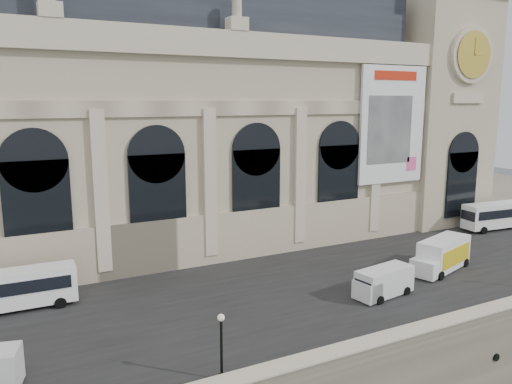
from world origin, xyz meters
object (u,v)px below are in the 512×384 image
at_px(van_c, 382,283).
at_px(lamp_left, 221,348).
at_px(bus_right, 503,214).
at_px(bus_left, 1,291).
at_px(box_truck, 442,255).

relative_size(van_c, lamp_left, 1.38).
bearing_deg(bus_right, bus_left, 179.41).
xyz_separation_m(van_c, box_truck, (9.29, 2.37, 0.31)).
bearing_deg(bus_left, van_c, -21.30).
xyz_separation_m(bus_left, lamp_left, (10.93, -16.03, 0.25)).
distance_m(van_c, lamp_left, 17.27).
xyz_separation_m(bus_right, van_c, (-28.23, -10.08, -0.66)).
bearing_deg(bus_right, box_truck, -157.85).
xyz_separation_m(bus_left, van_c, (27.32, -10.65, -0.55)).
relative_size(bus_right, lamp_left, 2.86).
bearing_deg(box_truck, bus_right, 22.15).
distance_m(van_c, box_truck, 9.60).
bearing_deg(box_truck, bus_left, 167.26).
bearing_deg(lamp_left, bus_left, 124.28).
relative_size(bus_right, van_c, 2.07).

